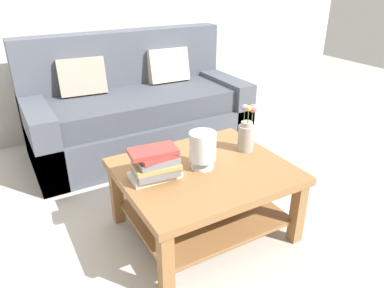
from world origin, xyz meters
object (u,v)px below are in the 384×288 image
object	(u,v)px
couch	(138,111)
book_stack_main	(156,165)
coffee_table	(205,186)
glass_hurricane_vase	(203,148)
flower_pitcher	(246,133)

from	to	relation	value
couch	book_stack_main	size ratio (longest dim) A/B	6.67
book_stack_main	couch	bearing A→B (deg)	72.44
coffee_table	glass_hurricane_vase	bearing A→B (deg)	130.92
couch	flower_pitcher	xyz separation A→B (m)	(0.24, -1.33, 0.23)
couch	coffee_table	world-z (taller)	couch
glass_hurricane_vase	flower_pitcher	xyz separation A→B (m)	(0.38, 0.06, -0.01)
book_stack_main	glass_hurricane_vase	xyz separation A→B (m)	(0.30, -0.02, 0.04)
flower_pitcher	book_stack_main	bearing A→B (deg)	-176.40
flower_pitcher	coffee_table	bearing A→B (deg)	-168.22
couch	book_stack_main	world-z (taller)	couch
coffee_table	book_stack_main	bearing A→B (deg)	173.81
book_stack_main	flower_pitcher	xyz separation A→B (m)	(0.68, 0.04, 0.03)
book_stack_main	coffee_table	bearing A→B (deg)	-6.19
book_stack_main	glass_hurricane_vase	distance (m)	0.30
book_stack_main	glass_hurricane_vase	world-z (taller)	glass_hurricane_vase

